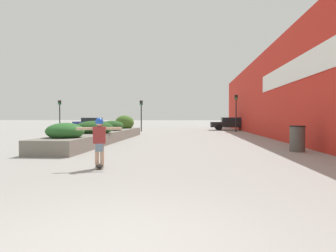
% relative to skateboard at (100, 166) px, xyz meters
% --- Properties ---
extents(ground_plane, '(300.00, 300.00, 0.00)m').
position_rel_skateboard_xyz_m(ground_plane, '(1.71, -5.13, -0.07)').
color(ground_plane, gray).
extents(building_wall_right, '(0.67, 44.12, 6.38)m').
position_rel_skateboard_xyz_m(building_wall_right, '(8.18, 14.39, 3.13)').
color(building_wall_right, red).
rests_on(building_wall_right, ground_plane).
extents(planter_box, '(2.06, 14.26, 1.59)m').
position_rel_skateboard_xyz_m(planter_box, '(-2.68, 9.26, 0.44)').
color(planter_box, slate).
rests_on(planter_box, ground_plane).
extents(skateboard, '(0.33, 0.60, 0.09)m').
position_rel_skateboard_xyz_m(skateboard, '(0.00, 0.00, 0.00)').
color(skateboard, black).
rests_on(skateboard, ground_plane).
extents(skateboarder, '(1.23, 0.39, 1.34)m').
position_rel_skateboard_xyz_m(skateboarder, '(0.00, 0.00, 0.84)').
color(skateboarder, tan).
rests_on(skateboarder, skateboard).
extents(trash_bin, '(0.64, 0.64, 1.09)m').
position_rel_skateboard_xyz_m(trash_bin, '(6.98, 4.71, 0.48)').
color(trash_bin, '#514C47').
rests_on(trash_bin, ground_plane).
extents(car_leftmost, '(3.97, 1.88, 1.40)m').
position_rel_skateboard_xyz_m(car_leftmost, '(-9.81, 27.45, 0.68)').
color(car_leftmost, navy).
rests_on(car_leftmost, ground_plane).
extents(car_center_left, '(4.55, 2.05, 1.43)m').
position_rel_skateboard_xyz_m(car_center_left, '(6.94, 25.84, 0.70)').
color(car_center_left, black).
rests_on(car_center_left, ground_plane).
extents(traffic_light_left, '(0.28, 0.30, 3.17)m').
position_rel_skateboard_xyz_m(traffic_light_left, '(-2.66, 22.01, 2.12)').
color(traffic_light_left, black).
rests_on(traffic_light_left, ground_plane).
extents(traffic_light_right, '(0.28, 0.30, 3.67)m').
position_rel_skateboard_xyz_m(traffic_light_right, '(6.85, 21.69, 2.42)').
color(traffic_light_right, black).
rests_on(traffic_light_right, ground_plane).
extents(traffic_light_far_left, '(0.28, 0.30, 3.25)m').
position_rel_skateboard_xyz_m(traffic_light_far_left, '(-11.46, 22.40, 2.17)').
color(traffic_light_far_left, black).
rests_on(traffic_light_far_left, ground_plane).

